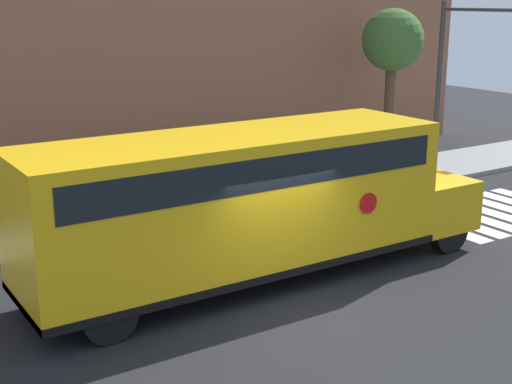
% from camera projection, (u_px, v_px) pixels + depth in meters
% --- Properties ---
extents(ground_plane, '(60.00, 60.00, 0.00)m').
position_uv_depth(ground_plane, '(290.00, 306.00, 13.80)').
color(ground_plane, black).
extents(sidewalk_strip, '(44.00, 3.00, 0.15)m').
position_uv_depth(sidewalk_strip, '(149.00, 218.00, 19.04)').
color(sidewalk_strip, gray).
rests_on(sidewalk_strip, ground).
extents(crosswalk_stripes, '(4.70, 3.20, 0.01)m').
position_uv_depth(crosswalk_stripes, '(492.00, 213.00, 19.76)').
color(crosswalk_stripes, white).
rests_on(crosswalk_stripes, ground).
extents(school_bus, '(10.47, 2.57, 3.16)m').
position_uv_depth(school_bus, '(249.00, 197.00, 14.60)').
color(school_bus, yellow).
rests_on(school_bus, ground).
extents(stop_sign, '(0.70, 0.10, 2.42)m').
position_uv_depth(stop_sign, '(387.00, 140.00, 21.61)').
color(stop_sign, '#38383A').
rests_on(stop_sign, ground).
extents(traffic_light, '(0.28, 3.28, 5.68)m').
position_uv_depth(traffic_light, '(465.00, 67.00, 21.52)').
color(traffic_light, '#38383A').
rests_on(traffic_light, ground).
extents(tree_near_sidewalk, '(2.19, 2.19, 5.42)m').
position_uv_depth(tree_near_sidewalk, '(392.00, 43.00, 25.21)').
color(tree_near_sidewalk, brown).
rests_on(tree_near_sidewalk, ground).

